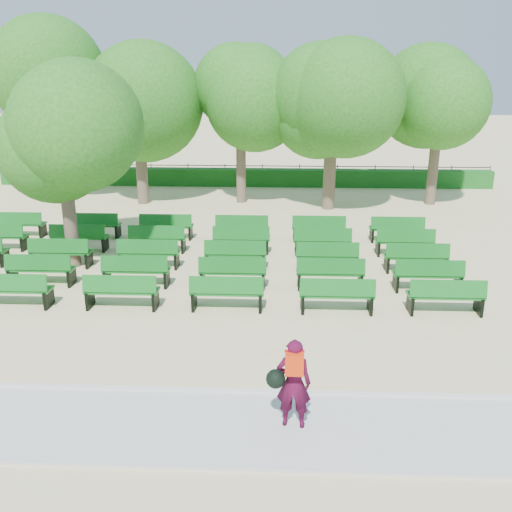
# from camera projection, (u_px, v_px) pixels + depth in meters

# --- Properties ---
(ground) EXTENTS (120.00, 120.00, 0.00)m
(ground) POSITION_uv_depth(u_px,v_px,m) (213.00, 279.00, 17.14)
(ground) COLOR beige
(paving) EXTENTS (30.00, 2.20, 0.06)m
(paving) POSITION_uv_depth(u_px,v_px,m) (165.00, 427.00, 10.13)
(paving) COLOR #BCBBB7
(paving) RESTS_ON ground
(curb) EXTENTS (30.00, 0.12, 0.10)m
(curb) POSITION_uv_depth(u_px,v_px,m) (176.00, 390.00, 11.21)
(curb) COLOR silver
(curb) RESTS_ON ground
(hedge) EXTENTS (26.00, 0.70, 0.90)m
(hedge) POSITION_uv_depth(u_px,v_px,m) (243.00, 177.00, 30.25)
(hedge) COLOR #185D1C
(hedge) RESTS_ON ground
(fence) EXTENTS (26.00, 0.10, 1.02)m
(fence) POSITION_uv_depth(u_px,v_px,m) (244.00, 184.00, 30.78)
(fence) COLOR black
(fence) RESTS_ON ground
(tree_line) EXTENTS (21.80, 6.80, 7.04)m
(tree_line) POSITION_uv_depth(u_px,v_px,m) (238.00, 203.00, 26.61)
(tree_line) COLOR #2A701E
(tree_line) RESTS_ON ground
(bench_array) EXTENTS (1.95, 0.68, 1.22)m
(bench_array) POSITION_uv_depth(u_px,v_px,m) (193.00, 265.00, 18.11)
(bench_array) COLOR #11651C
(bench_array) RESTS_ON ground
(tree_among) EXTENTS (4.04, 4.04, 5.69)m
(tree_among) POSITION_uv_depth(u_px,v_px,m) (62.00, 145.00, 17.10)
(tree_among) COLOR brown
(tree_among) RESTS_ON ground
(person) EXTENTS (0.81, 0.50, 1.68)m
(person) POSITION_uv_depth(u_px,v_px,m) (292.00, 382.00, 9.85)
(person) COLOR #400923
(person) RESTS_ON ground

